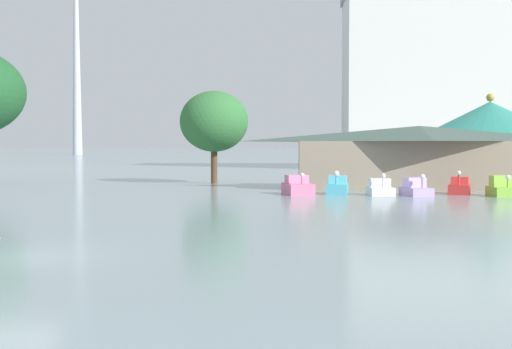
% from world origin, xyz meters
% --- Properties ---
extents(ground_plane, '(2000.00, 2000.00, 0.00)m').
position_xyz_m(ground_plane, '(0.00, 0.00, 0.00)').
color(ground_plane, gray).
extents(pedal_boat_pink, '(2.34, 3.23, 1.54)m').
position_xyz_m(pedal_boat_pink, '(8.46, 27.26, 0.54)').
color(pedal_boat_pink, pink).
rests_on(pedal_boat_pink, ground).
extents(pedal_boat_cyan, '(1.75, 2.73, 1.66)m').
position_xyz_m(pedal_boat_cyan, '(11.23, 27.79, 0.53)').
color(pedal_boat_cyan, '#4CB7CC').
rests_on(pedal_boat_cyan, ground).
extents(pedal_boat_white, '(1.79, 2.35, 1.53)m').
position_xyz_m(pedal_boat_white, '(14.06, 26.75, 0.46)').
color(pedal_boat_white, white).
rests_on(pedal_boat_white, ground).
extents(pedal_boat_lavender, '(2.08, 2.57, 1.50)m').
position_xyz_m(pedal_boat_lavender, '(16.40, 26.48, 0.48)').
color(pedal_boat_lavender, '#B299D8').
rests_on(pedal_boat_lavender, ground).
extents(pedal_boat_red, '(2.07, 2.74, 1.67)m').
position_xyz_m(pedal_boat_red, '(19.75, 28.28, 0.49)').
color(pedal_boat_red, red).
rests_on(pedal_boat_red, ground).
extents(pedal_boat_lime, '(1.71, 2.30, 1.47)m').
position_xyz_m(pedal_boat_lime, '(22.07, 26.34, 0.54)').
color(pedal_boat_lime, '#8CCC3F').
rests_on(pedal_boat_lime, ground).
extents(boathouse, '(20.44, 7.67, 4.93)m').
position_xyz_m(boathouse, '(18.07, 34.43, 2.57)').
color(boathouse, gray).
rests_on(boathouse, ground).
extents(green_roof_pavilion, '(13.18, 13.18, 7.92)m').
position_xyz_m(green_roof_pavilion, '(25.26, 40.67, 4.16)').
color(green_roof_pavilion, '#993328').
rests_on(green_roof_pavilion, ground).
extents(shoreline_tree_mid, '(6.12, 6.12, 8.27)m').
position_xyz_m(shoreline_tree_mid, '(1.07, 40.87, 5.53)').
color(shoreline_tree_mid, brown).
rests_on(shoreline_tree_mid, ground).
extents(background_building_block, '(33.30, 14.31, 26.37)m').
position_xyz_m(background_building_block, '(32.17, 82.72, 13.20)').
color(background_building_block, silver).
rests_on(background_building_block, ground).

